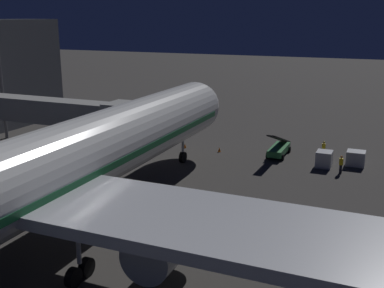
# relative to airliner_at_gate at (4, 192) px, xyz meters

# --- Properties ---
(ground_plane) EXTENTS (320.00, 320.00, 0.00)m
(ground_plane) POSITION_rel_airliner_at_gate_xyz_m (0.00, -10.59, -5.42)
(ground_plane) COLOR #383533
(airliner_at_gate) EXTENTS (49.98, 64.16, 17.87)m
(airliner_at_gate) POSITION_rel_airliner_at_gate_xyz_m (0.00, 0.00, 0.00)
(airliner_at_gate) COLOR silver
(airliner_at_gate) RESTS_ON ground_plane
(jet_bridge) EXTENTS (22.60, 3.40, 7.09)m
(jet_bridge) POSITION_rel_airliner_at_gate_xyz_m (12.10, -20.15, 0.14)
(jet_bridge) COLOR #9E9E99
(jet_bridge) RESTS_ON ground_plane
(belt_loader) EXTENTS (1.96, 8.56, 3.34)m
(belt_loader) POSITION_rel_airliner_at_gate_xyz_m (-8.92, -32.01, -4.57)
(belt_loader) COLOR #287038
(belt_loader) RESTS_ON ground_plane
(baggage_container_near_belt) EXTENTS (1.88, 1.71, 1.56)m
(baggage_container_near_belt) POSITION_rel_airliner_at_gate_xyz_m (-17.27, -31.55, -4.64)
(baggage_container_near_belt) COLOR #B7BABF
(baggage_container_near_belt) RESTS_ON ground_plane
(baggage_container_spare) EXTENTS (1.59, 1.83, 1.68)m
(baggage_container_spare) POSITION_rel_airliner_at_gate_xyz_m (-14.25, -29.73, -4.58)
(baggage_container_spare) COLOR #B7BABF
(baggage_container_spare) RESTS_ON ground_plane
(ground_crew_near_nose_gear) EXTENTS (0.40, 0.40, 1.80)m
(ground_crew_near_nose_gear) POSITION_rel_airliner_at_gate_xyz_m (-13.66, -33.47, -4.43)
(ground_crew_near_nose_gear) COLOR black
(ground_crew_near_nose_gear) RESTS_ON ground_plane
(ground_crew_under_port_wing) EXTENTS (0.40, 0.40, 1.85)m
(ground_crew_under_port_wing) POSITION_rel_airliner_at_gate_xyz_m (-16.12, -28.16, -4.40)
(ground_crew_under_port_wing) COLOR black
(ground_crew_under_port_wing) RESTS_ON ground_plane
(traffic_cone_nose_port) EXTENTS (0.36, 0.36, 0.55)m
(traffic_cone_nose_port) POSITION_rel_airliner_at_gate_xyz_m (-2.20, -30.76, -5.15)
(traffic_cone_nose_port) COLOR orange
(traffic_cone_nose_port) RESTS_ON ground_plane
(traffic_cone_nose_starboard) EXTENTS (0.36, 0.36, 0.55)m
(traffic_cone_nose_starboard) POSITION_rel_airliner_at_gate_xyz_m (2.20, -30.76, -5.15)
(traffic_cone_nose_starboard) COLOR orange
(traffic_cone_nose_starboard) RESTS_ON ground_plane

